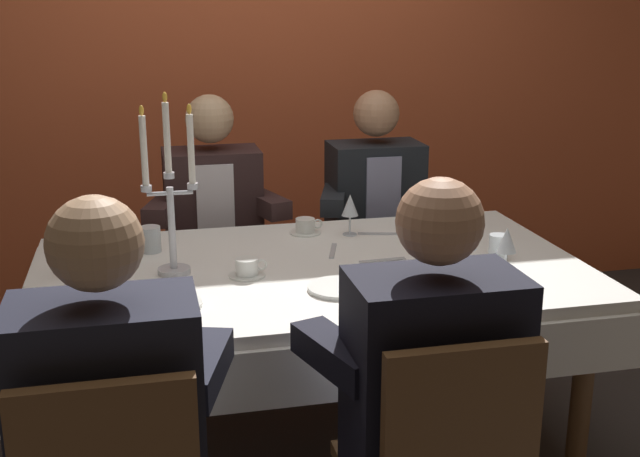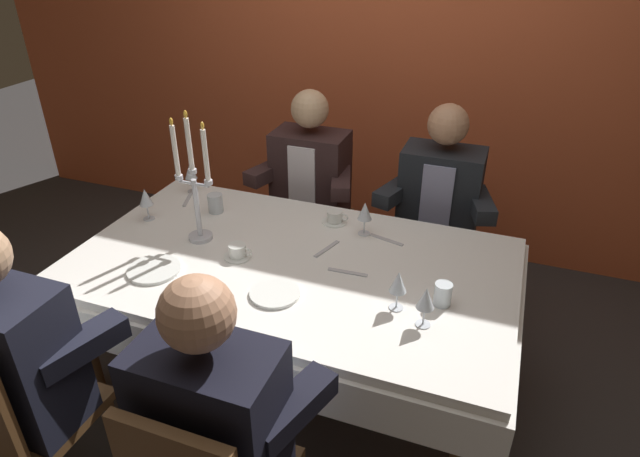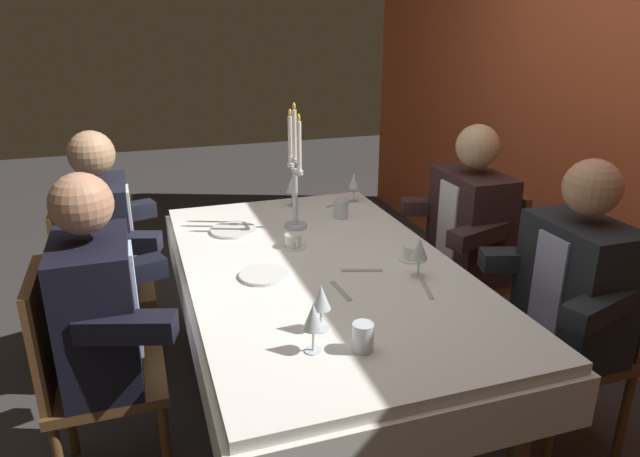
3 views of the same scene
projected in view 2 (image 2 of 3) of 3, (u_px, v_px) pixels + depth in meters
ground_plane at (295, 384)px, 2.72m from camera, size 12.00×12.00×0.00m
back_wall at (392, 45)px, 3.41m from camera, size 6.00×0.12×2.70m
dining_table at (292, 283)px, 2.42m from camera, size 1.94×1.14×0.74m
candelabra at (195, 189)px, 2.40m from camera, size 0.19×0.11×0.61m
dinner_plate_0 at (275, 293)px, 2.14m from camera, size 0.20×0.20×0.01m
dinner_plate_1 at (154, 269)px, 2.29m from camera, size 0.22×0.22×0.01m
wine_glass_0 at (146, 198)px, 2.63m from camera, size 0.07×0.07×0.16m
wine_glass_1 at (398, 283)px, 2.01m from camera, size 0.07×0.07×0.16m
wine_glass_2 at (426, 299)px, 1.93m from camera, size 0.07×0.07×0.16m
wine_glass_3 at (191, 172)px, 2.91m from camera, size 0.07×0.07×0.16m
wine_glass_4 at (365, 212)px, 2.51m from camera, size 0.07×0.07×0.16m
water_tumbler_0 at (215, 203)px, 2.74m from camera, size 0.08×0.08×0.10m
water_tumbler_1 at (443, 294)px, 2.07m from camera, size 0.07×0.07×0.09m
coffee_cup_0 at (335, 217)px, 2.65m from camera, size 0.13×0.12×0.06m
coffee_cup_1 at (238, 252)px, 2.37m from camera, size 0.13×0.12×0.06m
knife_0 at (188, 198)px, 2.89m from camera, size 0.08×0.19×0.01m
fork_1 at (348, 272)px, 2.27m from camera, size 0.17×0.03×0.01m
fork_2 at (327, 249)px, 2.44m from camera, size 0.07×0.17×0.01m
fork_3 at (386, 240)px, 2.51m from camera, size 0.17×0.06×0.01m
seated_diner_0 at (10, 357)px, 1.84m from camera, size 0.63×0.48×1.24m
seated_diner_1 at (311, 176)px, 3.16m from camera, size 0.63×0.48×1.24m
seated_diner_2 at (211, 422)px, 1.60m from camera, size 0.63×0.48×1.24m
seated_diner_3 at (440, 195)px, 2.93m from camera, size 0.63×0.48×1.24m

